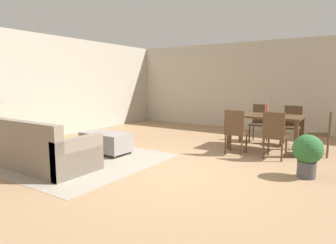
{
  "coord_description": "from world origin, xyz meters",
  "views": [
    {
      "loc": [
        2.44,
        -4.11,
        1.49
      ],
      "look_at": [
        -0.96,
        1.1,
        0.63
      ],
      "focal_mm": 31.36,
      "sensor_mm": 36.0,
      "label": 1
    }
  ],
  "objects_px": {
    "dining_chair_far_right": "(292,123)",
    "dining_chair_head_east": "(324,130)",
    "dining_chair_far_left": "(260,120)",
    "potted_plant": "(308,153)",
    "couch": "(38,151)",
    "ottoman_table": "(106,142)",
    "dining_chair_near_right": "(275,133)",
    "vase_centerpiece": "(267,109)",
    "dining_chair_near_left": "(235,129)",
    "dining_table": "(266,120)"
  },
  "relations": [
    {
      "from": "dining_chair_near_right",
      "to": "dining_chair_head_east",
      "type": "xyz_separation_m",
      "value": [
        0.76,
        0.83,
        0.0
      ]
    },
    {
      "from": "dining_table",
      "to": "dining_chair_near_right",
      "type": "height_order",
      "value": "dining_chair_near_right"
    },
    {
      "from": "dining_chair_far_right",
      "to": "dining_chair_head_east",
      "type": "xyz_separation_m",
      "value": [
        0.74,
        -0.74,
        0.0
      ]
    },
    {
      "from": "dining_chair_head_east",
      "to": "potted_plant",
      "type": "bearing_deg",
      "value": -92.26
    },
    {
      "from": "couch",
      "to": "dining_table",
      "type": "xyz_separation_m",
      "value": [
        2.96,
        3.55,
        0.37
      ]
    },
    {
      "from": "couch",
      "to": "dining_table",
      "type": "height_order",
      "value": "couch"
    },
    {
      "from": "dining_chair_far_right",
      "to": "dining_chair_near_right",
      "type": "bearing_deg",
      "value": -90.72
    },
    {
      "from": "couch",
      "to": "ottoman_table",
      "type": "xyz_separation_m",
      "value": [
        0.3,
        1.34,
        -0.04
      ]
    },
    {
      "from": "ottoman_table",
      "to": "dining_chair_far_right",
      "type": "xyz_separation_m",
      "value": [
        3.06,
        3.0,
        0.27
      ]
    },
    {
      "from": "dining_chair_near_right",
      "to": "dining_chair_far_left",
      "type": "bearing_deg",
      "value": 114.62
    },
    {
      "from": "dining_chair_near_right",
      "to": "potted_plant",
      "type": "xyz_separation_m",
      "value": [
        0.7,
        -0.83,
        -0.12
      ]
    },
    {
      "from": "ottoman_table",
      "to": "dining_chair_near_right",
      "type": "distance_m",
      "value": 3.37
    },
    {
      "from": "dining_chair_near_right",
      "to": "dining_chair_far_left",
      "type": "xyz_separation_m",
      "value": [
        -0.74,
        1.62,
        0.0
      ]
    },
    {
      "from": "dining_table",
      "to": "dining_chair_near_left",
      "type": "relative_size",
      "value": 1.63
    },
    {
      "from": "couch",
      "to": "dining_table",
      "type": "relative_size",
      "value": 1.4
    },
    {
      "from": "dining_chair_near_left",
      "to": "dining_chair_far_right",
      "type": "relative_size",
      "value": 1.0
    },
    {
      "from": "ottoman_table",
      "to": "dining_chair_near_left",
      "type": "xyz_separation_m",
      "value": [
        2.27,
        1.39,
        0.27
      ]
    },
    {
      "from": "couch",
      "to": "dining_chair_far_left",
      "type": "distance_m",
      "value": 5.09
    },
    {
      "from": "dining_chair_far_right",
      "to": "vase_centerpiece",
      "type": "distance_m",
      "value": 0.91
    },
    {
      "from": "dining_table",
      "to": "dining_chair_near_left",
      "type": "bearing_deg",
      "value": -115.36
    },
    {
      "from": "ottoman_table",
      "to": "potted_plant",
      "type": "xyz_separation_m",
      "value": [
        3.74,
        0.59,
        0.15
      ]
    },
    {
      "from": "dining_chair_near_left",
      "to": "dining_chair_near_right",
      "type": "bearing_deg",
      "value": 2.4
    },
    {
      "from": "couch",
      "to": "ottoman_table",
      "type": "bearing_deg",
      "value": 77.55
    },
    {
      "from": "dining_chair_near_left",
      "to": "dining_chair_head_east",
      "type": "relative_size",
      "value": 1.0
    },
    {
      "from": "dining_chair_far_left",
      "to": "ottoman_table",
      "type": "bearing_deg",
      "value": -127.1
    },
    {
      "from": "ottoman_table",
      "to": "dining_chair_head_east",
      "type": "height_order",
      "value": "dining_chair_head_east"
    },
    {
      "from": "vase_centerpiece",
      "to": "dining_chair_head_east",
      "type": "bearing_deg",
      "value": -0.19
    },
    {
      "from": "dining_chair_near_right",
      "to": "dining_chair_far_right",
      "type": "xyz_separation_m",
      "value": [
        0.02,
        1.57,
        0.0
      ]
    },
    {
      "from": "dining_chair_near_right",
      "to": "dining_chair_far_right",
      "type": "relative_size",
      "value": 1.0
    },
    {
      "from": "couch",
      "to": "dining_chair_far_right",
      "type": "height_order",
      "value": "dining_chair_far_right"
    },
    {
      "from": "potted_plant",
      "to": "dining_chair_near_left",
      "type": "bearing_deg",
      "value": 151.38
    },
    {
      "from": "vase_centerpiece",
      "to": "dining_chair_near_right",
      "type": "bearing_deg",
      "value": -65.75
    },
    {
      "from": "dining_chair_far_left",
      "to": "dining_table",
      "type": "bearing_deg",
      "value": -66.15
    },
    {
      "from": "dining_table",
      "to": "dining_chair_far_right",
      "type": "xyz_separation_m",
      "value": [
        0.4,
        0.78,
        -0.14
      ]
    },
    {
      "from": "dining_chair_near_left",
      "to": "dining_chair_far_right",
      "type": "distance_m",
      "value": 1.79
    },
    {
      "from": "dining_chair_far_left",
      "to": "potted_plant",
      "type": "height_order",
      "value": "dining_chair_far_left"
    },
    {
      "from": "couch",
      "to": "dining_chair_near_right",
      "type": "distance_m",
      "value": 4.33
    },
    {
      "from": "dining_chair_head_east",
      "to": "couch",
      "type": "bearing_deg",
      "value": -138.78
    },
    {
      "from": "vase_centerpiece",
      "to": "potted_plant",
      "type": "xyz_separation_m",
      "value": [
        1.07,
        -1.67,
        -0.49
      ]
    },
    {
      "from": "ottoman_table",
      "to": "dining_chair_far_right",
      "type": "height_order",
      "value": "dining_chair_far_right"
    },
    {
      "from": "ottoman_table",
      "to": "dining_chair_far_right",
      "type": "distance_m",
      "value": 4.29
    },
    {
      "from": "dining_chair_near_left",
      "to": "dining_chair_head_east",
      "type": "height_order",
      "value": "same"
    },
    {
      "from": "dining_table",
      "to": "potted_plant",
      "type": "bearing_deg",
      "value": -56.51
    },
    {
      "from": "couch",
      "to": "dining_chair_near_left",
      "type": "bearing_deg",
      "value": 46.69
    },
    {
      "from": "dining_chair_near_left",
      "to": "dining_chair_near_right",
      "type": "relative_size",
      "value": 1.0
    },
    {
      "from": "dining_table",
      "to": "dining_chair_far_right",
      "type": "relative_size",
      "value": 1.63
    },
    {
      "from": "dining_table",
      "to": "vase_centerpiece",
      "type": "bearing_deg",
      "value": 91.32
    },
    {
      "from": "dining_chair_far_left",
      "to": "potted_plant",
      "type": "distance_m",
      "value": 2.84
    },
    {
      "from": "dining_chair_far_left",
      "to": "dining_chair_far_right",
      "type": "height_order",
      "value": "same"
    },
    {
      "from": "dining_chair_far_left",
      "to": "vase_centerpiece",
      "type": "bearing_deg",
      "value": -64.99
    }
  ]
}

